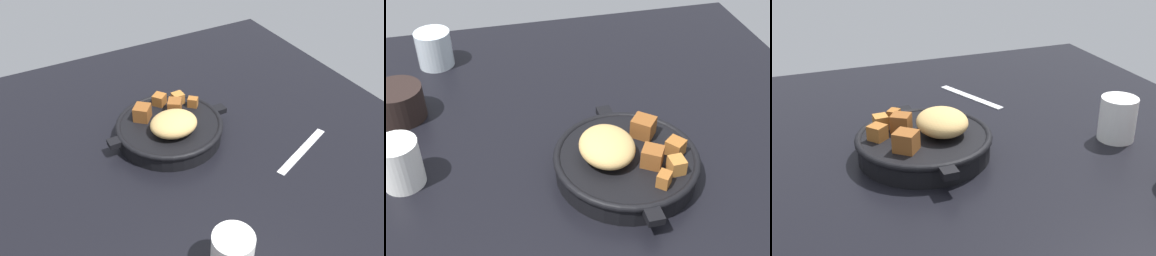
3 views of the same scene
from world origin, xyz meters
TOP-DOWN VIEW (x-y plane):
  - ground_plane at (0.00, 0.00)cm, footprint 106.92×102.99cm
  - cast_iron_skillet at (-2.42, -7.91)cm, footprint 26.75×22.45cm
  - butter_knife at (-24.20, 8.88)cm, footprint 16.92×8.11cm
  - white_creamer_pitcher at (3.65, 25.26)cm, footprint 6.38×6.38cm

SIDE VIEW (x-z plane):
  - ground_plane at x=0.00cm, z-range -2.40..0.00cm
  - butter_knife at x=-24.20cm, z-range 0.00..0.36cm
  - cast_iron_skillet at x=-2.42cm, z-range -1.12..6.72cm
  - white_creamer_pitcher at x=3.65cm, z-range 0.00..7.77cm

